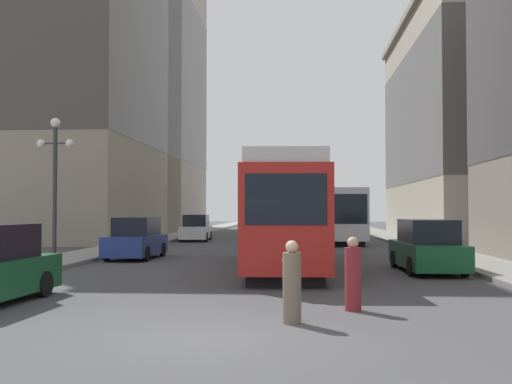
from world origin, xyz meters
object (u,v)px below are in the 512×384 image
(streetcar, at_px, (283,211))
(lamp_post_left_near, at_px, (55,168))
(pedestrian_crossing_far, at_px, (292,285))
(transit_bus, at_px, (338,213))
(parked_car_right_far, at_px, (427,248))
(pedestrian_crossing_near, at_px, (353,276))
(parked_car_left_mid, at_px, (136,240))
(parked_car_left_near, at_px, (196,229))

(streetcar, xyz_separation_m, lamp_post_left_near, (-8.49, -0.50, 1.63))
(lamp_post_left_near, bearing_deg, pedestrian_crossing_far, -48.72)
(transit_bus, relative_size, parked_car_right_far, 2.76)
(streetcar, height_order, pedestrian_crossing_near, streetcar)
(transit_bus, xyz_separation_m, lamp_post_left_near, (-11.72, -19.17, 1.79))
(pedestrian_crossing_far, bearing_deg, parked_car_left_mid, -106.93)
(transit_bus, relative_size, parked_car_left_mid, 3.03)
(transit_bus, xyz_separation_m, parked_car_left_mid, (-9.82, -14.83, -1.10))
(transit_bus, bearing_deg, pedestrian_crossing_near, -93.74)
(streetcar, relative_size, pedestrian_crossing_far, 7.91)
(parked_car_left_near, bearing_deg, pedestrian_crossing_near, -76.56)
(streetcar, distance_m, parked_car_right_far, 5.30)
(pedestrian_crossing_near, bearing_deg, transit_bus, -1.56)
(transit_bus, height_order, pedestrian_crossing_far, transit_bus)
(transit_bus, distance_m, pedestrian_crossing_near, 27.94)
(parked_car_right_far, bearing_deg, lamp_post_left_near, -4.14)
(streetcar, distance_m, pedestrian_crossing_far, 10.84)
(streetcar, distance_m, parked_car_left_mid, 7.73)
(parked_car_left_mid, distance_m, parked_car_right_far, 12.60)
(parked_car_left_mid, height_order, parked_car_right_far, same)
(streetcar, distance_m, lamp_post_left_near, 8.66)
(parked_car_right_far, relative_size, pedestrian_crossing_near, 2.99)
(streetcar, relative_size, parked_car_left_mid, 2.90)
(parked_car_left_mid, bearing_deg, streetcar, -28.57)
(transit_bus, distance_m, parked_car_left_mid, 17.82)
(parked_car_left_mid, xyz_separation_m, lamp_post_left_near, (-1.90, -4.34, 2.89))
(parked_car_left_mid, distance_m, pedestrian_crossing_far, 16.21)
(transit_bus, bearing_deg, parked_car_right_far, -85.48)
(pedestrian_crossing_near, bearing_deg, streetcar, 12.37)
(transit_bus, height_order, parked_car_left_mid, transit_bus)
(parked_car_left_near, height_order, pedestrian_crossing_near, parked_car_left_near)
(transit_bus, relative_size, lamp_post_left_near, 2.39)
(streetcar, bearing_deg, lamp_post_left_near, -179.19)
(parked_car_left_near, distance_m, pedestrian_crossing_near, 29.41)
(streetcar, height_order, pedestrian_crossing_far, streetcar)
(parked_car_left_near, bearing_deg, streetcar, -73.96)
(parked_car_right_far, xyz_separation_m, pedestrian_crossing_far, (-4.55, -9.74, -0.11))
(transit_bus, distance_m, parked_car_left_near, 9.89)
(streetcar, relative_size, pedestrian_crossing_near, 7.88)
(streetcar, xyz_separation_m, parked_car_left_mid, (-6.59, 3.84, -1.26))
(streetcar, relative_size, transit_bus, 0.96)
(transit_bus, bearing_deg, streetcar, -100.58)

